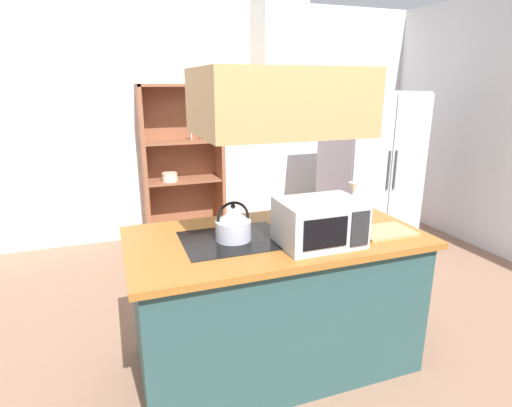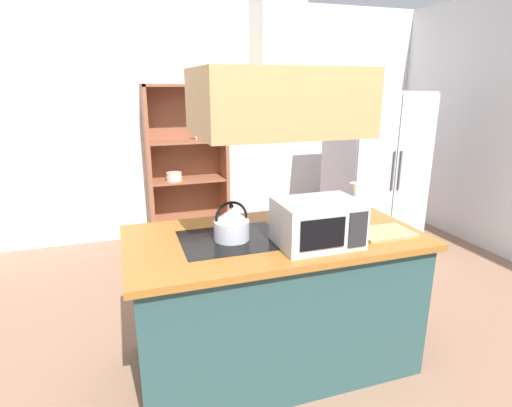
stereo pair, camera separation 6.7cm
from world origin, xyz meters
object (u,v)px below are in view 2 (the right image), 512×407
object	(u,v)px
refrigerator	(374,171)
microwave	(318,223)
cutting_board	(384,233)
wine_glass_on_counter	(355,190)
dish_cabinet	(187,172)
kettle	(232,224)

from	to	relation	value
refrigerator	microwave	bearing A→B (deg)	-131.44
cutting_board	wine_glass_on_counter	world-z (taller)	wine_glass_on_counter
refrigerator	cutting_board	xyz separation A→B (m)	(-1.14, -1.80, 0.05)
refrigerator	dish_cabinet	xyz separation A→B (m)	(-1.91, 0.90, -0.06)
dish_cabinet	microwave	bearing A→B (deg)	-83.52
refrigerator	dish_cabinet	bearing A→B (deg)	154.79
dish_cabinet	cutting_board	bearing A→B (deg)	-73.97
kettle	wine_glass_on_counter	size ratio (longest dim) A/B	1.14
dish_cabinet	kettle	bearing A→B (deg)	-93.14
kettle	dish_cabinet	bearing A→B (deg)	86.86
refrigerator	wine_glass_on_counter	bearing A→B (deg)	-128.81
wine_glass_on_counter	kettle	bearing A→B (deg)	-164.38
cutting_board	wine_glass_on_counter	distance (m)	0.51
microwave	wine_glass_on_counter	bearing A→B (deg)	42.54
cutting_board	wine_glass_on_counter	bearing A→B (deg)	80.82
dish_cabinet	cutting_board	distance (m)	2.81
refrigerator	microwave	world-z (taller)	refrigerator
dish_cabinet	microwave	size ratio (longest dim) A/B	3.87
wine_glass_on_counter	refrigerator	bearing A→B (deg)	51.19
dish_cabinet	microwave	world-z (taller)	dish_cabinet
refrigerator	microwave	distance (m)	2.43
microwave	kettle	bearing A→B (deg)	153.32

